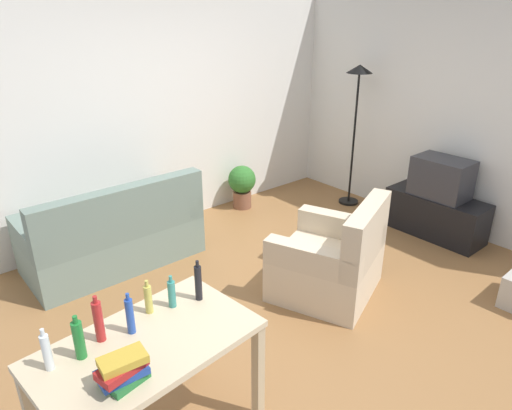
{
  "coord_description": "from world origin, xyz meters",
  "views": [
    {
      "loc": [
        -2.45,
        -2.5,
        2.44
      ],
      "look_at": [
        0.1,
        0.5,
        0.75
      ],
      "focal_mm": 32.26,
      "sensor_mm": 36.0,
      "label": 1
    }
  ],
  "objects_px": {
    "tv_stand": "(435,215)",
    "bottle_dark": "(198,282)",
    "armchair": "(332,261)",
    "bottle_clear": "(47,352)",
    "couch": "(115,237)",
    "bottle_tall": "(172,293)",
    "torchiere_lamp": "(357,98)",
    "bottle_squat": "(148,299)",
    "bottle_red": "(99,321)",
    "bottle_blue": "(130,316)",
    "tv": "(442,178)",
    "potted_plant": "(242,184)",
    "desk": "(148,357)",
    "book_stack": "(123,370)",
    "bottle_green": "(79,339)"
  },
  "relations": [
    {
      "from": "tv_stand",
      "to": "bottle_dark",
      "type": "xyz_separation_m",
      "value": [
        -3.4,
        -0.26,
        0.64
      ]
    },
    {
      "from": "armchair",
      "to": "bottle_clear",
      "type": "distance_m",
      "value": 2.58
    },
    {
      "from": "couch",
      "to": "bottle_tall",
      "type": "distance_m",
      "value": 2.1
    },
    {
      "from": "torchiere_lamp",
      "to": "bottle_squat",
      "type": "relative_size",
      "value": 8.23
    },
    {
      "from": "armchair",
      "to": "bottle_red",
      "type": "distance_m",
      "value": 2.3
    },
    {
      "from": "bottle_blue",
      "to": "bottle_tall",
      "type": "xyz_separation_m",
      "value": [
        0.3,
        0.07,
        -0.02
      ]
    },
    {
      "from": "tv_stand",
      "to": "bottle_tall",
      "type": "distance_m",
      "value": 3.63
    },
    {
      "from": "bottle_clear",
      "to": "bottle_red",
      "type": "height_order",
      "value": "bottle_red"
    },
    {
      "from": "couch",
      "to": "torchiere_lamp",
      "type": "xyz_separation_m",
      "value": [
        3.1,
        -0.5,
        1.11
      ]
    },
    {
      "from": "tv",
      "to": "bottle_blue",
      "type": "relative_size",
      "value": 2.34
    },
    {
      "from": "potted_plant",
      "to": "bottle_blue",
      "type": "bearing_deg",
      "value": -138.7
    },
    {
      "from": "bottle_dark",
      "to": "bottle_tall",
      "type": "bearing_deg",
      "value": 166.0
    },
    {
      "from": "couch",
      "to": "desk",
      "type": "distance_m",
      "value": 2.31
    },
    {
      "from": "tv_stand",
      "to": "bottle_blue",
      "type": "xyz_separation_m",
      "value": [
        -3.87,
        -0.29,
        0.63
      ]
    },
    {
      "from": "potted_plant",
      "to": "armchair",
      "type": "xyz_separation_m",
      "value": [
        -0.61,
        -2.07,
        -0.01
      ]
    },
    {
      "from": "tv",
      "to": "potted_plant",
      "type": "distance_m",
      "value": 2.42
    },
    {
      "from": "torchiere_lamp",
      "to": "bottle_squat",
      "type": "bearing_deg",
      "value": -158.91
    },
    {
      "from": "torchiere_lamp",
      "to": "potted_plant",
      "type": "xyz_separation_m",
      "value": [
        -1.2,
        0.81,
        -1.08
      ]
    },
    {
      "from": "torchiere_lamp",
      "to": "book_stack",
      "type": "bearing_deg",
      "value": -155.48
    },
    {
      "from": "desk",
      "to": "book_stack",
      "type": "distance_m",
      "value": 0.35
    },
    {
      "from": "bottle_squat",
      "to": "bottle_tall",
      "type": "relative_size",
      "value": 1.03
    },
    {
      "from": "tv",
      "to": "bottle_dark",
      "type": "distance_m",
      "value": 3.42
    },
    {
      "from": "tv_stand",
      "to": "potted_plant",
      "type": "xyz_separation_m",
      "value": [
        -1.2,
        2.06,
        0.09
      ]
    },
    {
      "from": "bottle_squat",
      "to": "bottle_dark",
      "type": "xyz_separation_m",
      "value": [
        0.3,
        -0.08,
        0.03
      ]
    },
    {
      "from": "bottle_dark",
      "to": "book_stack",
      "type": "distance_m",
      "value": 0.76
    },
    {
      "from": "bottle_blue",
      "to": "bottle_tall",
      "type": "bearing_deg",
      "value": 12.13
    },
    {
      "from": "desk",
      "to": "bottle_tall",
      "type": "height_order",
      "value": "bottle_tall"
    },
    {
      "from": "couch",
      "to": "tv",
      "type": "bearing_deg",
      "value": 150.59
    },
    {
      "from": "couch",
      "to": "bottle_clear",
      "type": "bearing_deg",
      "value": 59.09
    },
    {
      "from": "tv_stand",
      "to": "torchiere_lamp",
      "type": "height_order",
      "value": "torchiere_lamp"
    },
    {
      "from": "tv_stand",
      "to": "bottle_green",
      "type": "bearing_deg",
      "value": 94.12
    },
    {
      "from": "book_stack",
      "to": "armchair",
      "type": "bearing_deg",
      "value": 14.82
    },
    {
      "from": "torchiere_lamp",
      "to": "book_stack",
      "type": "relative_size",
      "value": 7.12
    },
    {
      "from": "tv_stand",
      "to": "desk",
      "type": "bearing_deg",
      "value": 96.08
    },
    {
      "from": "bottle_squat",
      "to": "bottle_dark",
      "type": "distance_m",
      "value": 0.31
    },
    {
      "from": "bottle_clear",
      "to": "bottle_squat",
      "type": "relative_size",
      "value": 1.11
    },
    {
      "from": "bottle_tall",
      "to": "tv_stand",
      "type": "bearing_deg",
      "value": 3.53
    },
    {
      "from": "potted_plant",
      "to": "bottle_squat",
      "type": "xyz_separation_m",
      "value": [
        -2.51,
        -2.24,
        0.52
      ]
    },
    {
      "from": "torchiere_lamp",
      "to": "bottle_squat",
      "type": "height_order",
      "value": "torchiere_lamp"
    },
    {
      "from": "potted_plant",
      "to": "bottle_tall",
      "type": "relative_size",
      "value": 2.67
    },
    {
      "from": "desk",
      "to": "bottle_green",
      "type": "bearing_deg",
      "value": 155.29
    },
    {
      "from": "torchiere_lamp",
      "to": "armchair",
      "type": "xyz_separation_m",
      "value": [
        -1.81,
        -1.26,
        -1.09
      ]
    },
    {
      "from": "torchiere_lamp",
      "to": "bottle_clear",
      "type": "xyz_separation_m",
      "value": [
        -4.32,
        -1.53,
        -0.55
      ]
    },
    {
      "from": "desk",
      "to": "bottle_green",
      "type": "relative_size",
      "value": 4.89
    },
    {
      "from": "armchair",
      "to": "book_stack",
      "type": "height_order",
      "value": "same"
    },
    {
      "from": "bottle_tall",
      "to": "book_stack",
      "type": "bearing_deg",
      "value": -142.26
    },
    {
      "from": "potted_plant",
      "to": "bottle_green",
      "type": "height_order",
      "value": "bottle_green"
    },
    {
      "from": "armchair",
      "to": "bottle_squat",
      "type": "xyz_separation_m",
      "value": [
        -1.89,
        -0.17,
        0.53
      ]
    },
    {
      "from": "armchair",
      "to": "book_stack",
      "type": "xyz_separation_m",
      "value": [
        -2.26,
        -0.6,
        0.52
      ]
    },
    {
      "from": "tv",
      "to": "bottle_squat",
      "type": "xyz_separation_m",
      "value": [
        -3.71,
        -0.18,
        0.15
      ]
    }
  ]
}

